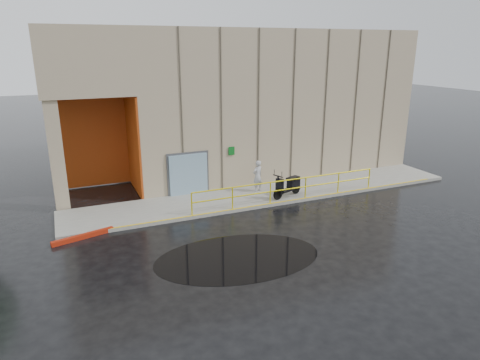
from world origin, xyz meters
The scene contains 8 objects.
ground centered at (0.00, 0.00, 0.00)m, with size 120.00×120.00×0.00m, color black.
sidewalk centered at (4.00, 4.50, 0.07)m, with size 20.00×3.00×0.15m, color gray.
building centered at (5.10, 10.98, 4.21)m, with size 20.00×10.17×8.00m.
guardrail centered at (4.25, 3.15, 0.68)m, with size 9.56×0.06×1.03m.
person centered at (3.48, 4.92, 0.95)m, with size 0.58×0.38×1.59m, color #B3B3B8.
scooter centered at (4.49, 3.64, 0.98)m, with size 1.92×1.18×1.45m.
red_curb centered at (-5.00, 2.84, 0.09)m, with size 2.40×0.18×0.18m, color #9F1E0A.
puddle centered at (-0.09, -0.98, 0.00)m, with size 5.93×3.65×0.01m, color black.
Camera 1 is at (-5.41, -13.50, 7.15)m, focal length 32.00 mm.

